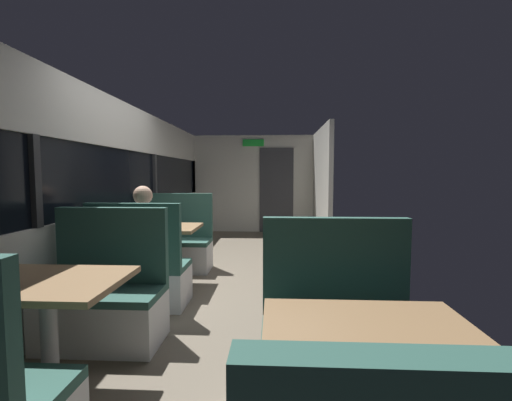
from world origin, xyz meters
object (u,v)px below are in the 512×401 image
(dining_table_mid_window, at_px, (162,234))
(dining_table_near_window, at_px, (47,296))
(dining_table_front_aisle, at_px, (371,354))
(bench_near_window_facing_entry, at_px, (105,303))
(seated_passenger, at_px, (143,254))
(bench_mid_window_facing_entry, at_px, (178,247))
(bench_mid_window_facing_end, at_px, (141,275))
(bench_front_aisle_facing_entry, at_px, (338,344))

(dining_table_mid_window, bearing_deg, dining_table_near_window, -90.00)
(dining_table_front_aisle, bearing_deg, dining_table_near_window, 161.47)
(bench_near_window_facing_entry, height_order, dining_table_mid_window, bench_near_window_facing_entry)
(seated_passenger, bearing_deg, bench_near_window_facing_entry, -90.00)
(bench_near_window_facing_entry, xyz_separation_m, bench_mid_window_facing_entry, (0.00, 2.18, 0.00))
(bench_mid_window_facing_end, relative_size, dining_table_front_aisle, 1.22)
(dining_table_near_window, bearing_deg, dining_table_front_aisle, -18.53)
(dining_table_front_aisle, xyz_separation_m, seated_passenger, (-1.79, 2.15, -0.10))
(bench_near_window_facing_entry, distance_m, dining_table_mid_window, 1.51)
(dining_table_mid_window, xyz_separation_m, seated_passenger, (0.00, -0.63, -0.10))
(bench_mid_window_facing_entry, relative_size, seated_passenger, 0.87)
(dining_table_front_aisle, xyz_separation_m, bench_front_aisle_facing_entry, (0.00, 0.70, -0.31))
(bench_mid_window_facing_end, height_order, bench_mid_window_facing_entry, same)
(bench_mid_window_facing_entry, distance_m, bench_front_aisle_facing_entry, 3.30)
(dining_table_near_window, distance_m, dining_table_mid_window, 2.18)
(bench_front_aisle_facing_entry, bearing_deg, dining_table_near_window, -176.82)
(dining_table_near_window, height_order, bench_front_aisle_facing_entry, bench_front_aisle_facing_entry)
(dining_table_front_aisle, relative_size, seated_passenger, 0.71)
(bench_mid_window_facing_entry, bearing_deg, dining_table_front_aisle, -62.76)
(bench_mid_window_facing_end, height_order, seated_passenger, seated_passenger)
(dining_table_near_window, xyz_separation_m, bench_mid_window_facing_entry, (0.00, 2.88, -0.31))
(bench_mid_window_facing_entry, xyz_separation_m, bench_front_aisle_facing_entry, (1.79, -2.78, 0.00))
(dining_table_near_window, xyz_separation_m, dining_table_front_aisle, (1.79, -0.60, 0.00))
(bench_near_window_facing_entry, bearing_deg, bench_mid_window_facing_end, 90.00)
(dining_table_near_window, height_order, dining_table_mid_window, same)
(bench_near_window_facing_entry, xyz_separation_m, dining_table_front_aisle, (1.79, -1.30, 0.31))
(bench_near_window_facing_entry, height_order, bench_front_aisle_facing_entry, same)
(dining_table_near_window, height_order, bench_mid_window_facing_entry, bench_mid_window_facing_entry)
(dining_table_near_window, bearing_deg, bench_front_aisle_facing_entry, 3.18)
(bench_front_aisle_facing_entry, distance_m, seated_passenger, 2.31)
(bench_front_aisle_facing_entry, xyz_separation_m, seated_passenger, (-1.79, 1.45, 0.21))
(bench_mid_window_facing_entry, bearing_deg, dining_table_near_window, -90.00)
(dining_table_front_aisle, bearing_deg, bench_front_aisle_facing_entry, 90.00)
(bench_near_window_facing_entry, relative_size, dining_table_front_aisle, 1.22)
(bench_mid_window_facing_end, bearing_deg, dining_table_front_aisle, -49.25)
(dining_table_near_window, relative_size, bench_near_window_facing_entry, 0.82)
(bench_front_aisle_facing_entry, bearing_deg, dining_table_mid_window, 130.75)
(dining_table_mid_window, distance_m, bench_mid_window_facing_end, 0.77)
(bench_mid_window_facing_end, bearing_deg, dining_table_mid_window, 90.00)
(dining_table_mid_window, distance_m, bench_front_aisle_facing_entry, 2.76)
(bench_mid_window_facing_end, xyz_separation_m, seated_passenger, (0.00, 0.07, 0.21))
(dining_table_mid_window, height_order, bench_mid_window_facing_end, bench_mid_window_facing_end)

